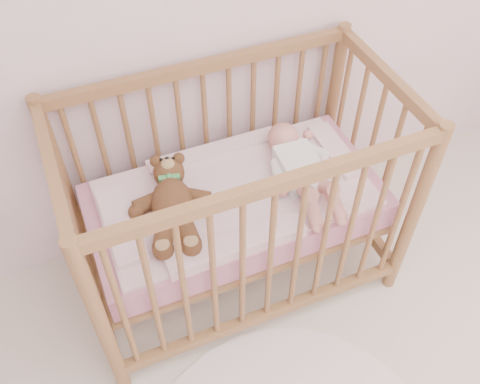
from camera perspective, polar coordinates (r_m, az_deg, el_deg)
name	(u,v)px	position (r m, az deg, el deg)	size (l,w,h in m)	color
crib	(235,203)	(2.26, -0.48, -1.17)	(1.36, 0.76, 1.00)	olive
mattress	(236,205)	(2.27, -0.48, -1.42)	(1.22, 0.62, 0.13)	pink
blanket	(235,193)	(2.22, -0.49, -0.15)	(1.10, 0.58, 0.06)	#F6A9B6
baby	(299,166)	(2.24, 6.36, 2.82)	(0.29, 0.60, 0.15)	white
teddy_bear	(172,202)	(2.09, -7.25, -1.10)	(0.36, 0.51, 0.14)	brown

